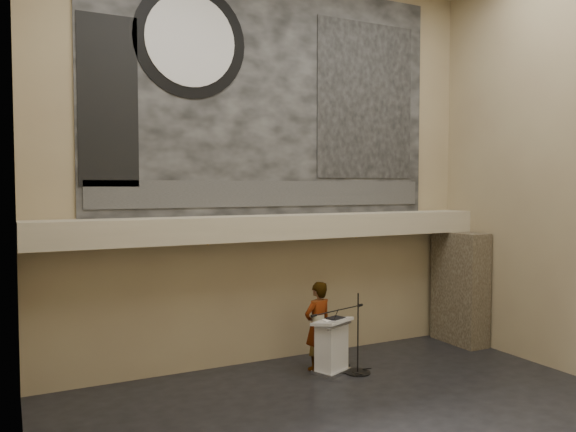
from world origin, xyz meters
TOP-DOWN VIEW (x-y plane):
  - floor at (0.00, 0.00)m, footprint 10.00×10.00m
  - wall_back at (0.00, 4.00)m, footprint 10.00×0.02m
  - wall_left at (-5.00, 0.00)m, footprint 0.02×8.00m
  - soffit at (0.00, 3.60)m, footprint 10.00×0.80m
  - sprinkler_left at (-1.60, 3.55)m, footprint 0.04×0.04m
  - sprinkler_right at (1.90, 3.55)m, footprint 0.04×0.04m
  - banner at (0.00, 3.97)m, footprint 8.00×0.05m
  - banner_text_strip at (0.00, 3.93)m, footprint 7.76×0.02m
  - banner_clock_rim at (-1.80, 3.93)m, footprint 2.30×0.02m
  - banner_clock_face at (-1.80, 3.91)m, footprint 1.84×0.02m
  - banner_building_print at (2.40, 3.93)m, footprint 2.60×0.02m
  - banner_brick_print at (-3.40, 3.93)m, footprint 1.10×0.02m
  - stone_pier at (4.65, 3.15)m, footprint 0.60×1.40m
  - lectern at (0.70, 2.62)m, footprint 0.93×0.81m
  - binder at (0.81, 2.63)m, footprint 0.40×0.37m
  - papers at (0.63, 2.58)m, footprint 0.23×0.30m
  - speaker_person at (0.56, 2.94)m, footprint 0.75×0.57m
  - mic_stand at (1.13, 2.37)m, footprint 1.56×0.65m

SIDE VIEW (x-z plane):
  - floor at x=0.00m, z-range 0.00..0.00m
  - mic_stand at x=1.13m, z-range -0.57..1.07m
  - lectern at x=0.70m, z-range -0.02..1.12m
  - speaker_person at x=0.56m, z-range 0.00..1.84m
  - papers at x=0.63m, z-range 1.10..1.10m
  - binder at x=0.81m, z-range 1.10..1.14m
  - stone_pier at x=4.65m, z-range 0.00..2.70m
  - sprinkler_left at x=-1.60m, z-range 2.64..2.70m
  - sprinkler_right at x=1.90m, z-range 2.64..2.70m
  - soffit at x=0.00m, z-range 2.70..3.20m
  - banner_text_strip at x=0.00m, z-range 3.38..3.93m
  - wall_back at x=0.00m, z-range 0.00..8.50m
  - wall_left at x=-5.00m, z-range 0.00..8.50m
  - banner_brick_print at x=-3.40m, z-range 3.80..7.00m
  - banner at x=0.00m, z-range 3.20..8.20m
  - banner_building_print at x=2.40m, z-range 4.00..7.60m
  - banner_clock_rim at x=-1.80m, z-range 5.55..7.85m
  - banner_clock_face at x=-1.80m, z-range 5.78..7.62m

